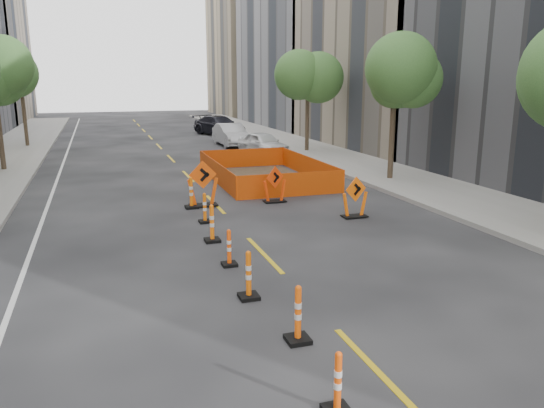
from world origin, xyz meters
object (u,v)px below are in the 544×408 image
object	(u,v)px
channelizer_5	(212,223)
channelizer_6	(205,208)
channelizer_7	(191,193)
parked_car_far	(219,125)
parked_car_mid	(231,135)
channelizer_4	(229,248)
channelizer_3	(249,275)
chevron_sign_center	(275,184)
channelizer_2	(298,314)
chevron_sign_left	(203,184)
parked_car_near	(263,143)
chevron_sign_right	(355,197)
channelizer_1	(338,383)

from	to	relation	value
channelizer_5	channelizer_6	world-z (taller)	channelizer_5
channelizer_7	channelizer_6	bearing A→B (deg)	-87.94
channelizer_6	parked_car_far	distance (m)	27.25
channelizer_6	parked_car_mid	bearing A→B (deg)	73.76
channelizer_4	parked_car_far	world-z (taller)	parked_car_far
channelizer_3	channelizer_4	size ratio (longest dim) A/B	1.12
parked_car_far	channelizer_5	bearing A→B (deg)	-125.97
channelizer_3	parked_car_mid	world-z (taller)	parked_car_mid
parked_car_mid	channelizer_4	bearing A→B (deg)	-105.47
channelizer_3	chevron_sign_center	world-z (taller)	chevron_sign_center
channelizer_5	channelizer_7	xyz separation A→B (m)	(0.13, 4.13, 0.02)
channelizer_2	channelizer_3	distance (m)	2.09
channelizer_7	parked_car_mid	world-z (taller)	parked_car_mid
channelizer_7	chevron_sign_left	distance (m)	0.54
channelizer_3	parked_car_near	bearing A→B (deg)	72.00
channelizer_3	parked_car_mid	size ratio (longest dim) A/B	0.23
chevron_sign_left	chevron_sign_right	xyz separation A→B (m)	(4.44, -3.09, -0.14)
channelizer_1	parked_car_far	size ratio (longest dim) A/B	0.17
channelizer_6	chevron_sign_center	xyz separation A→B (m)	(3.01, 2.03, 0.19)
channelizer_5	parked_car_near	bearing A→B (deg)	68.15
channelizer_5	parked_car_far	world-z (taller)	parked_car_far
channelizer_1	chevron_sign_right	world-z (taller)	chevron_sign_right
channelizer_6	chevron_sign_left	size ratio (longest dim) A/B	0.58
channelizer_3	channelizer_7	size ratio (longest dim) A/B	0.92
channelizer_5	parked_car_near	world-z (taller)	parked_car_near
channelizer_3	chevron_sign_left	xyz separation A→B (m)	(0.67, 8.40, 0.31)
channelizer_4	channelizer_6	size ratio (longest dim) A/B	0.95
channelizer_5	channelizer_2	bearing A→B (deg)	-88.11
channelizer_5	chevron_sign_center	bearing A→B (deg)	51.86
channelizer_4	chevron_sign_right	bearing A→B (deg)	32.80
channelizer_6	channelizer_7	size ratio (longest dim) A/B	0.86
channelizer_2	parked_car_near	xyz separation A→B (m)	(6.34, 22.53, 0.17)
parked_car_near	chevron_sign_left	bearing A→B (deg)	-130.37
channelizer_7	chevron_sign_left	xyz separation A→B (m)	(0.45, 0.13, 0.27)
channelizer_3	parked_car_far	distance (m)	33.37
channelizer_1	parked_car_mid	bearing A→B (deg)	78.90
channelizer_2	channelizer_7	world-z (taller)	channelizer_7
chevron_sign_center	chevron_sign_right	world-z (taller)	chevron_sign_right
channelizer_1	channelizer_6	bearing A→B (deg)	88.85
chevron_sign_left	parked_car_mid	distance (m)	17.74
channelizer_7	parked_car_mid	size ratio (longest dim) A/B	0.25
channelizer_4	parked_car_far	distance (m)	31.33
channelizer_2	chevron_sign_right	distance (m)	8.81
channelizer_5	channelizer_4	bearing A→B (deg)	-90.32
channelizer_7	chevron_sign_right	distance (m)	5.72
channelizer_6	chevron_sign_left	bearing A→B (deg)	80.34
channelizer_1	parked_car_mid	size ratio (longest dim) A/B	0.20
channelizer_4	chevron_sign_center	xyz separation A→B (m)	(3.22, 6.16, 0.22)
channelizer_2	channelizer_5	bearing A→B (deg)	91.89
chevron_sign_center	channelizer_6	bearing A→B (deg)	-169.71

